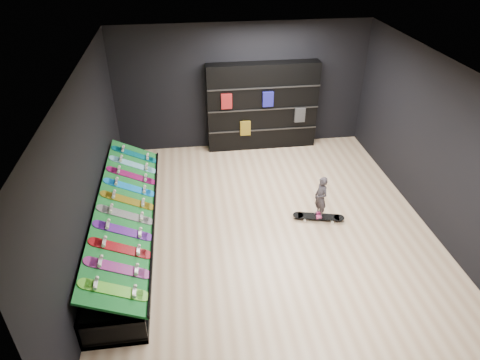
{
  "coord_description": "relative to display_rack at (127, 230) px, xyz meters",
  "views": [
    {
      "loc": [
        -1.37,
        -6.15,
        5.04
      ],
      "look_at": [
        -0.5,
        0.2,
        1.0
      ],
      "focal_mm": 32.0,
      "sensor_mm": 36.0,
      "label": 1
    }
  ],
  "objects": [
    {
      "name": "display_rack",
      "position": [
        0.0,
        0.0,
        0.0
      ],
      "size": [
        0.9,
        4.5,
        0.5
      ],
      "primitive_type": null,
      "color": "black",
      "rests_on": "ground"
    },
    {
      "name": "display_board_7",
      "position": [
        0.06,
        1.06,
        0.49
      ],
      "size": [
        0.93,
        0.22,
        0.5
      ],
      "primitive_type": null,
      "rotation": [
        0.0,
        0.44,
        0.0
      ],
      "color": "#E5198C",
      "rests_on": "turf_ramp"
    },
    {
      "name": "display_board_5",
      "position": [
        0.06,
        0.21,
        0.49
      ],
      "size": [
        0.93,
        0.22,
        0.5
      ],
      "primitive_type": null,
      "rotation": [
        0.0,
        0.44,
        0.0
      ],
      "color": "yellow",
      "rests_on": "turf_ramp"
    },
    {
      "name": "wall_back",
      "position": [
        2.55,
        3.5,
        1.25
      ],
      "size": [
        6.0,
        0.02,
        3.0
      ],
      "primitive_type": "cube",
      "color": "black",
      "rests_on": "ground"
    },
    {
      "name": "display_board_9",
      "position": [
        0.06,
        1.9,
        0.49
      ],
      "size": [
        0.93,
        0.22,
        0.5
      ],
      "primitive_type": null,
      "rotation": [
        0.0,
        0.44,
        0.0
      ],
      "color": "#0C8C99",
      "rests_on": "turf_ramp"
    },
    {
      "name": "display_board_4",
      "position": [
        0.06,
        -0.21,
        0.49
      ],
      "size": [
        0.93,
        0.22,
        0.5
      ],
      "primitive_type": null,
      "rotation": [
        0.0,
        0.44,
        0.0
      ],
      "color": "black",
      "rests_on": "turf_ramp"
    },
    {
      "name": "wall_right",
      "position": [
        5.55,
        0.0,
        1.25
      ],
      "size": [
        0.02,
        7.0,
        3.0
      ],
      "primitive_type": "cube",
      "color": "black",
      "rests_on": "ground"
    },
    {
      "name": "display_board_0",
      "position": [
        0.06,
        -1.9,
        0.49
      ],
      "size": [
        0.93,
        0.22,
        0.5
      ],
      "primitive_type": null,
      "rotation": [
        0.0,
        0.44,
        0.0
      ],
      "color": "green",
      "rests_on": "turf_ramp"
    },
    {
      "name": "back_shelving",
      "position": [
        3.02,
        3.32,
        0.81
      ],
      "size": [
        2.65,
        0.31,
        2.12
      ],
      "primitive_type": "cube",
      "color": "black",
      "rests_on": "ground"
    },
    {
      "name": "display_board_3",
      "position": [
        0.06,
        -0.63,
        0.49
      ],
      "size": [
        0.93,
        0.22,
        0.5
      ],
      "primitive_type": null,
      "rotation": [
        0.0,
        0.44,
        0.0
      ],
      "color": "purple",
      "rests_on": "turf_ramp"
    },
    {
      "name": "child",
      "position": [
        3.56,
        0.15,
        0.1
      ],
      "size": [
        0.18,
        0.22,
        0.51
      ],
      "primitive_type": "imported",
      "rotation": [
        0.0,
        0.0,
        -1.31
      ],
      "color": "black",
      "rests_on": "floor_skateboard"
    },
    {
      "name": "turf_ramp",
      "position": [
        0.05,
        0.0,
        0.46
      ],
      "size": [
        0.92,
        4.5,
        0.46
      ],
      "primitive_type": "cube",
      "rotation": [
        0.0,
        0.44,
        0.0
      ],
      "color": "#0E5D1F",
      "rests_on": "display_rack"
    },
    {
      "name": "wall_front",
      "position": [
        2.55,
        -3.5,
        1.25
      ],
      "size": [
        6.0,
        0.02,
        3.0
      ],
      "primitive_type": "cube",
      "color": "black",
      "rests_on": "ground"
    },
    {
      "name": "display_board_2",
      "position": [
        0.06,
        -1.06,
        0.49
      ],
      "size": [
        0.93,
        0.22,
        0.5
      ],
      "primitive_type": null,
      "rotation": [
        0.0,
        0.44,
        0.0
      ],
      "color": "red",
      "rests_on": "turf_ramp"
    },
    {
      "name": "floor_skateboard",
      "position": [
        3.56,
        0.15,
        -0.21
      ],
      "size": [
        1.0,
        0.45,
        0.09
      ],
      "primitive_type": null,
      "rotation": [
        0.0,
        0.0,
        -0.24
      ],
      "color": "black",
      "rests_on": "ground"
    },
    {
      "name": "floor",
      "position": [
        2.55,
        0.0,
        -0.25
      ],
      "size": [
        6.0,
        7.0,
        0.01
      ],
      "primitive_type": "cube",
      "color": "beige",
      "rests_on": "ground"
    },
    {
      "name": "ceiling",
      "position": [
        2.55,
        0.0,
        2.75
      ],
      "size": [
        6.0,
        7.0,
        0.01
      ],
      "primitive_type": "cube",
      "color": "white",
      "rests_on": "ground"
    },
    {
      "name": "wall_left",
      "position": [
        -0.45,
        0.0,
        1.25
      ],
      "size": [
        0.02,
        7.0,
        3.0
      ],
      "primitive_type": "cube",
      "color": "black",
      "rests_on": "ground"
    },
    {
      "name": "display_board_8",
      "position": [
        0.06,
        1.48,
        0.49
      ],
      "size": [
        0.93,
        0.22,
        0.5
      ],
      "primitive_type": null,
      "rotation": [
        0.0,
        0.44,
        0.0
      ],
      "color": "#0CB2E5",
      "rests_on": "turf_ramp"
    },
    {
      "name": "display_board_1",
      "position": [
        0.06,
        -1.48,
        0.49
      ],
      "size": [
        0.93,
        0.22,
        0.5
      ],
      "primitive_type": null,
      "rotation": [
        0.0,
        0.44,
        0.0
      ],
      "color": "#2626BF",
      "rests_on": "turf_ramp"
    },
    {
      "name": "display_board_6",
      "position": [
        0.06,
        0.63,
        0.49
      ],
      "size": [
        0.93,
        0.22,
        0.5
      ],
      "primitive_type": null,
      "rotation": [
        0.0,
        0.44,
        0.0
      ],
      "color": "blue",
      "rests_on": "turf_ramp"
    }
  ]
}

